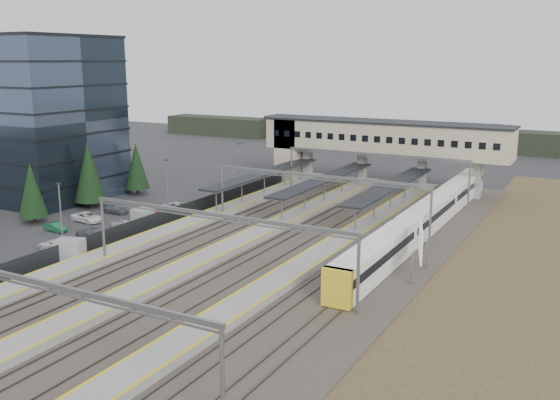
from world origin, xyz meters
The scene contains 15 objects.
ground centered at (0.00, 0.00, 0.00)m, with size 220.00×220.00×0.00m, color #2B2B2D.
office_building centered at (-36.00, 12.00, 12.19)m, with size 24.30×18.30×24.30m.
conifer_row centered at (-22.00, -3.86, 4.84)m, with size 4.42×49.82×9.50m.
car_park centered at (-12.93, -7.36, 0.60)m, with size 10.72×44.70×1.28m.
lampposts centered at (-8.00, 1.25, 4.34)m, with size 0.50×53.25×8.07m.
fence centered at (-6.50, 5.00, 1.00)m, with size 0.08×90.00×2.00m.
relay_cabin_near centered at (-6.15, -8.80, 1.16)m, with size 3.30×2.86×2.31m.
relay_cabin_far centered at (-8.75, 5.73, 1.10)m, with size 2.75×2.44×2.21m.
rail_corridor centered at (9.34, 5.00, 0.29)m, with size 34.00×90.00×0.92m.
canopies centered at (7.00, 27.00, 3.92)m, with size 23.10×30.00×3.28m.
footbridge centered at (7.70, 42.00, 7.93)m, with size 40.40×6.40×11.20m.
gantries centered at (12.00, 3.00, 6.00)m, with size 28.40×62.28×7.17m.
train centered at (24.00, 19.83, 1.92)m, with size 2.68×56.03×3.38m.
billboard centered at (27.86, 3.61, 3.57)m, with size 2.05×5.94×5.30m.
treeline_far centered at (23.81, 92.28, 2.95)m, with size 170.00×19.00×7.00m.
Camera 1 is at (43.47, -53.62, 20.90)m, focal length 40.00 mm.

